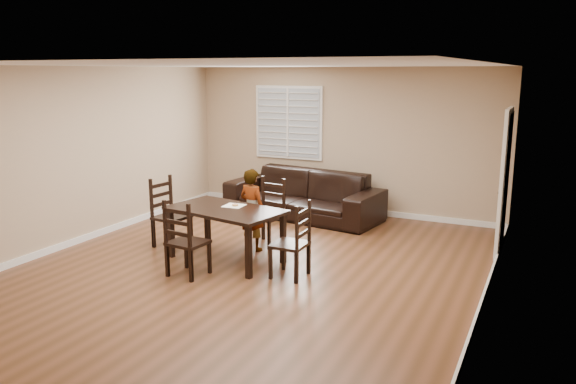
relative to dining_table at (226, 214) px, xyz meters
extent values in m
plane|color=brown|center=(0.49, -0.12, -0.67)|extent=(7.00, 7.00, 0.00)
cube|color=tan|center=(0.49, 3.38, 0.68)|extent=(6.00, 0.04, 2.70)
cube|color=tan|center=(0.49, -3.62, 0.68)|extent=(6.00, 0.04, 2.70)
cube|color=tan|center=(-2.51, -0.12, 0.68)|extent=(0.04, 7.00, 2.70)
cube|color=tan|center=(3.49, -0.12, 0.68)|extent=(0.04, 7.00, 2.70)
cube|color=white|center=(0.49, -0.12, 2.03)|extent=(6.00, 7.00, 0.04)
cube|color=white|center=(-0.61, 3.33, 0.98)|extent=(1.40, 0.08, 1.40)
cube|color=white|center=(3.46, 2.08, 0.36)|extent=(0.06, 0.94, 2.05)
cylinder|color=#332114|center=(3.43, 1.78, 0.28)|extent=(0.06, 0.06, 0.02)
cube|color=white|center=(0.49, 3.36, -0.62)|extent=(6.00, 0.03, 0.10)
cube|color=white|center=(-2.50, -0.12, -0.62)|extent=(0.03, 7.00, 0.10)
cube|color=white|center=(3.47, -0.12, -0.62)|extent=(0.03, 7.00, 0.10)
cube|color=black|center=(0.00, 0.00, 0.07)|extent=(1.75, 1.18, 0.05)
cube|color=black|center=(-0.78, -0.23, -0.31)|extent=(0.08, 0.08, 0.71)
cube|color=black|center=(0.64, -0.50, -0.31)|extent=(0.08, 0.08, 0.71)
cube|color=black|center=(-0.64, 0.50, -0.31)|extent=(0.08, 0.08, 0.71)
cube|color=black|center=(0.78, 0.23, -0.31)|extent=(0.08, 0.08, 0.71)
cube|color=black|center=(0.17, 0.89, -0.23)|extent=(0.53, 0.50, 0.04)
cube|color=black|center=(0.20, 1.08, -0.15)|extent=(0.46, 0.12, 1.02)
cube|color=black|center=(-0.06, 0.74, -0.46)|extent=(0.05, 0.05, 0.42)
cube|color=black|center=(0.33, 0.67, -0.46)|extent=(0.05, 0.05, 0.42)
cube|color=black|center=(0.00, 1.10, -0.46)|extent=(0.05, 0.05, 0.42)
cube|color=black|center=(0.39, 1.04, -0.46)|extent=(0.05, 0.05, 0.42)
cube|color=black|center=(-0.14, -0.72, -0.23)|extent=(0.50, 0.47, 0.04)
cube|color=black|center=(-0.15, -0.91, -0.15)|extent=(0.46, 0.08, 1.02)
cube|color=black|center=(0.08, -0.56, -0.46)|extent=(0.04, 0.04, 0.42)
cube|color=black|center=(-0.32, -0.52, -0.46)|extent=(0.04, 0.04, 0.42)
cube|color=black|center=(0.05, -0.92, -0.46)|extent=(0.04, 0.04, 0.42)
cube|color=black|center=(-0.35, -0.89, -0.46)|extent=(0.04, 0.04, 0.42)
cube|color=black|center=(-1.09, 0.20, -0.21)|extent=(0.50, 0.52, 0.04)
cube|color=black|center=(-1.29, 0.23, -0.14)|extent=(0.10, 0.48, 1.06)
cube|color=black|center=(-0.92, -0.02, -0.45)|extent=(0.05, 0.05, 0.43)
cube|color=black|center=(-0.87, 0.39, -0.45)|extent=(0.05, 0.05, 0.43)
cube|color=black|center=(-1.30, 0.02, -0.45)|extent=(0.05, 0.05, 0.43)
cube|color=black|center=(-1.25, 0.43, -0.45)|extent=(0.05, 0.05, 0.43)
cube|color=black|center=(1.09, -0.20, -0.23)|extent=(0.42, 0.45, 0.04)
cube|color=black|center=(1.28, -0.20, -0.16)|extent=(0.04, 0.45, 1.00)
cube|color=black|center=(0.90, -0.01, -0.46)|extent=(0.04, 0.04, 0.41)
cube|color=black|center=(0.91, -0.40, -0.46)|extent=(0.04, 0.04, 0.41)
cube|color=black|center=(1.27, -0.01, -0.46)|extent=(0.04, 0.04, 0.41)
cube|color=black|center=(1.27, -0.40, -0.46)|extent=(0.04, 0.04, 0.41)
imported|color=gray|center=(0.11, 0.57, -0.05)|extent=(0.50, 0.39, 1.23)
cube|color=silver|center=(0.03, 0.18, 0.09)|extent=(0.30, 0.30, 0.00)
torus|color=#B57D41|center=(0.05, 0.17, 0.11)|extent=(0.09, 0.09, 0.03)
torus|color=white|center=(0.05, 0.17, 0.12)|extent=(0.08, 0.08, 0.02)
imported|color=black|center=(-0.01, 2.68, -0.25)|extent=(3.00, 1.50, 0.84)
camera|label=1|loc=(4.05, -6.48, 1.96)|focal=35.00mm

